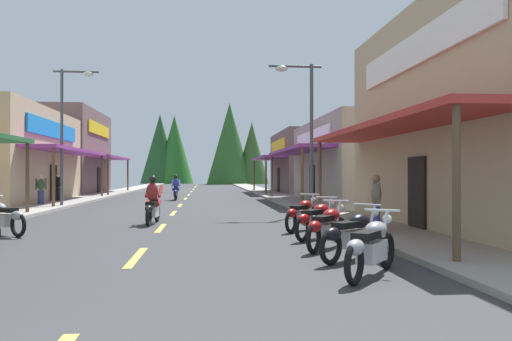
% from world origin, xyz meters
% --- Properties ---
extents(ground, '(10.25, 92.80, 0.10)m').
position_xyz_m(ground, '(0.00, 31.40, -0.05)').
color(ground, '#38383A').
extents(sidewalk_left, '(2.12, 92.80, 0.12)m').
position_xyz_m(sidewalk_left, '(-6.18, 31.40, 0.06)').
color(sidewalk_left, '#9E9991').
rests_on(sidewalk_left, ground).
extents(sidewalk_right, '(2.12, 92.80, 0.12)m').
position_xyz_m(sidewalk_right, '(6.18, 31.40, 0.06)').
color(sidewalk_right, gray).
rests_on(sidewalk_right, ground).
extents(centerline_dashes, '(0.16, 69.67, 0.01)m').
position_xyz_m(centerline_dashes, '(0.00, 34.55, 0.01)').
color(centerline_dashes, '#E0C64C').
rests_on(centerline_dashes, ground).
extents(storefront_left_far, '(9.35, 10.52, 6.59)m').
position_xyz_m(storefront_left_far, '(-10.99, 39.31, 3.29)').
color(storefront_left_far, brown).
rests_on(storefront_left_far, ground).
extents(storefront_right_middle, '(10.30, 12.18, 4.58)m').
position_xyz_m(storefront_right_middle, '(11.45, 25.65, 2.30)').
color(storefront_right_middle, gray).
rests_on(storefront_right_middle, ground).
extents(storefront_right_far, '(8.80, 10.67, 5.02)m').
position_xyz_m(storefront_right_far, '(10.70, 39.03, 2.52)').
color(storefront_right_far, brown).
rests_on(storefront_right_far, ground).
extents(streetlamp_left, '(2.13, 0.30, 6.60)m').
position_xyz_m(streetlamp_left, '(-5.22, 22.81, 4.26)').
color(streetlamp_left, '#474C51').
rests_on(streetlamp_left, ground).
extents(streetlamp_right, '(2.13, 0.30, 6.00)m').
position_xyz_m(streetlamp_right, '(5.19, 17.80, 3.93)').
color(streetlamp_right, '#474C51').
rests_on(streetlamp_right, ground).
extents(motorcycle_parked_right_0, '(1.39, 1.75, 1.04)m').
position_xyz_m(motorcycle_parked_right_0, '(3.93, 5.68, 0.49)').
color(motorcycle_parked_right_0, black).
rests_on(motorcycle_parked_right_0, ground).
extents(motorcycle_parked_right_1, '(1.68, 1.48, 1.04)m').
position_xyz_m(motorcycle_parked_right_1, '(4.09, 7.22, 0.49)').
color(motorcycle_parked_right_1, black).
rests_on(motorcycle_parked_right_1, ground).
extents(motorcycle_parked_right_2, '(1.33, 1.80, 1.04)m').
position_xyz_m(motorcycle_parked_right_2, '(3.93, 8.60, 0.49)').
color(motorcycle_parked_right_2, black).
rests_on(motorcycle_parked_right_2, ground).
extents(motorcycle_parked_right_3, '(1.47, 1.69, 1.04)m').
position_xyz_m(motorcycle_parked_right_3, '(4.09, 10.32, 0.49)').
color(motorcycle_parked_right_3, black).
rests_on(motorcycle_parked_right_3, ground).
extents(motorcycle_parked_right_4, '(1.32, 1.80, 1.04)m').
position_xyz_m(motorcycle_parked_right_4, '(4.06, 12.14, 0.49)').
color(motorcycle_parked_right_4, black).
rests_on(motorcycle_parked_right_4, ground).
extents(motorcycle_parked_left_3, '(1.71, 1.44, 1.04)m').
position_xyz_m(motorcycle_parked_left_3, '(-3.98, 11.82, 0.49)').
color(motorcycle_parked_left_3, black).
rests_on(motorcycle_parked_left_3, ground).
extents(rider_cruising_lead, '(0.60, 2.14, 1.57)m').
position_xyz_m(rider_cruising_lead, '(-0.36, 14.37, 0.66)').
color(rider_cruising_lead, black).
rests_on(rider_cruising_lead, ground).
extents(rider_cruising_trailing, '(0.60, 2.14, 1.57)m').
position_xyz_m(rider_cruising_trailing, '(-0.52, 29.09, 0.66)').
color(rider_cruising_trailing, black).
rests_on(rider_cruising_trailing, ground).
extents(pedestrian_by_shop, '(0.56, 0.32, 1.60)m').
position_xyz_m(pedestrian_by_shop, '(-6.78, 23.78, 0.92)').
color(pedestrian_by_shop, '#333F8C').
rests_on(pedestrian_by_shop, ground).
extents(pedestrian_browsing, '(0.42, 0.47, 1.67)m').
position_xyz_m(pedestrian_browsing, '(-6.84, 26.89, 0.97)').
color(pedestrian_browsing, black).
rests_on(pedestrian_browsing, ground).
extents(pedestrian_waiting, '(0.28, 0.57, 1.60)m').
position_xyz_m(pedestrian_waiting, '(5.79, 10.83, 0.92)').
color(pedestrian_waiting, '#333F8C').
rests_on(pedestrian_waiting, ground).
extents(treeline_backdrop, '(20.34, 11.72, 12.53)m').
position_xyz_m(treeline_backdrop, '(0.52, 78.35, 5.69)').
color(treeline_backdrop, '#295823').
rests_on(treeline_backdrop, ground).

